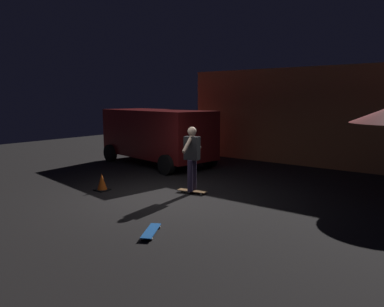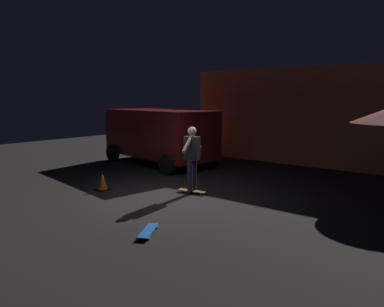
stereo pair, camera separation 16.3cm
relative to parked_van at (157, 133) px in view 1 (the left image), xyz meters
The scene contains 7 objects.
ground_plane 4.89m from the parked_van, 45.61° to the right, with size 28.00×28.00×0.00m, color black.
low_building 6.59m from the parked_van, 48.13° to the left, with size 9.44×3.81×3.57m.
parked_van is the anchor object (origin of this frame).
skateboard_ridden 4.62m from the parked_van, 35.28° to the right, with size 0.80×0.35×0.07m.
skateboard_spare 7.34m from the parked_van, 47.78° to the right, with size 0.56×0.78×0.07m.
skater 4.49m from the parked_van, 35.28° to the right, with size 0.42×0.98×1.67m.
traffic_cone 4.27m from the parked_van, 67.76° to the right, with size 0.34×0.34×0.46m.
Camera 1 is at (6.11, -6.61, 2.47)m, focal length 34.49 mm.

